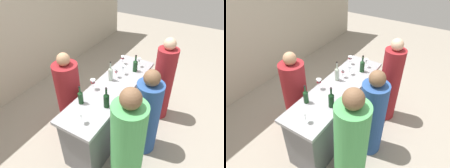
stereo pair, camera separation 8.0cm
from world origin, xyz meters
The scene contains 17 objects.
ground_plane centered at (0.00, 0.00, 0.00)m, with size 12.00×12.00×0.00m, color #9E9384.
back_wall centered at (0.00, 2.20, 1.40)m, with size 8.00×0.10×2.80m, color #B2A893.
bar_counter centered at (0.00, 0.00, 0.46)m, with size 1.96×0.58×0.91m.
wine_bottle_leftmost_olive_green centered at (-0.52, 0.17, 1.02)m, with size 0.07×0.07×0.28m.
wine_bottle_second_left_dark_green centered at (-0.40, -0.15, 1.03)m, with size 0.08×0.08×0.30m.
wine_bottle_center_clear_pale centered at (0.14, 0.11, 1.04)m, with size 0.07×0.07×0.32m.
wine_bottle_second_right_olive_green centered at (0.57, -0.11, 1.03)m, with size 0.08×0.08×0.29m.
wine_glass_near_left centered at (0.73, -0.10, 1.02)m, with size 0.07×0.07×0.16m.
wine_glass_near_center centered at (-0.80, -0.05, 1.03)m, with size 0.07×0.07×0.16m.
wine_glass_near_right centered at (0.39, 0.02, 1.03)m, with size 0.07×0.07×0.16m.
wine_glass_far_left centered at (0.25, 0.07, 1.02)m, with size 0.07×0.07×0.16m.
wine_glass_far_center centered at (0.67, 0.18, 1.02)m, with size 0.07×0.07×0.15m.
wine_glass_far_right centered at (-0.18, 0.21, 1.03)m, with size 0.08×0.08×0.17m.
person_left_guest centered at (-0.05, -0.60, 0.65)m, with size 0.39×0.39×1.42m.
person_center_guest centered at (0.77, -0.55, 0.70)m, with size 0.41×0.41×1.52m.
person_right_guest centered at (-0.69, -0.62, 0.72)m, with size 0.47×0.47×1.57m.
person_server_behind centered at (-0.29, 0.61, 0.66)m, with size 0.48×0.48×1.44m.
Camera 1 is at (-2.03, -1.20, 2.70)m, focal length 31.97 mm.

